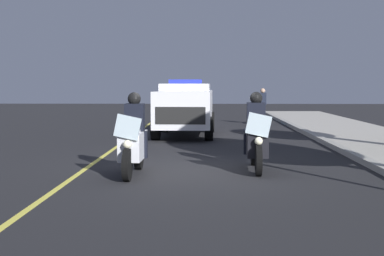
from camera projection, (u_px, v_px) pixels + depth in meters
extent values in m
plane|color=black|center=(192.00, 169.00, 12.15)|extent=(80.00, 80.00, 0.00)
cube|color=#9E9B93|center=(376.00, 166.00, 12.04)|extent=(48.00, 0.24, 0.15)
cube|color=#E0D14C|center=(86.00, 168.00, 12.21)|extent=(48.00, 0.12, 0.01)
cylinder|color=black|center=(127.00, 165.00, 10.54)|extent=(0.64, 0.14, 0.64)
cylinder|color=black|center=(139.00, 155.00, 12.03)|extent=(0.64, 0.16, 0.64)
cube|color=silver|center=(133.00, 145.00, 11.24)|extent=(1.21, 0.47, 0.56)
ellipsoid|color=silver|center=(133.00, 131.00, 11.17)|extent=(0.57, 0.33, 0.24)
cube|color=silver|center=(128.00, 127.00, 10.58)|extent=(0.08, 0.56, 0.53)
sphere|color=#F9F4CC|center=(127.00, 144.00, 10.55)|extent=(0.17, 0.17, 0.17)
sphere|color=red|center=(121.00, 130.00, 10.72)|extent=(0.09, 0.09, 0.09)
sphere|color=#1933F2|center=(137.00, 130.00, 10.71)|extent=(0.09, 0.09, 0.09)
cube|color=black|center=(135.00, 118.00, 11.43)|extent=(0.29, 0.41, 0.60)
cube|color=black|center=(144.00, 145.00, 11.40)|extent=(0.18, 0.14, 0.56)
cube|color=black|center=(125.00, 144.00, 11.42)|extent=(0.18, 0.14, 0.56)
sphere|color=black|center=(134.00, 99.00, 11.37)|extent=(0.28, 0.28, 0.28)
cylinder|color=black|center=(259.00, 161.00, 11.14)|extent=(0.64, 0.14, 0.64)
cylinder|color=black|center=(254.00, 152.00, 12.64)|extent=(0.64, 0.16, 0.64)
cube|color=black|center=(256.00, 142.00, 11.84)|extent=(1.21, 0.47, 0.56)
ellipsoid|color=black|center=(257.00, 129.00, 11.77)|extent=(0.57, 0.33, 0.24)
cube|color=silver|center=(259.00, 125.00, 11.18)|extent=(0.08, 0.56, 0.53)
sphere|color=#F9F4CC|center=(259.00, 141.00, 11.15)|extent=(0.17, 0.17, 0.17)
sphere|color=red|center=(250.00, 128.00, 11.33)|extent=(0.09, 0.09, 0.09)
sphere|color=#1933F2|center=(266.00, 128.00, 11.31)|extent=(0.09, 0.09, 0.09)
cube|color=black|center=(256.00, 116.00, 12.03)|extent=(0.29, 0.41, 0.60)
cube|color=black|center=(265.00, 142.00, 12.00)|extent=(0.18, 0.14, 0.56)
cube|color=black|center=(247.00, 141.00, 12.02)|extent=(0.18, 0.14, 0.56)
sphere|color=black|center=(256.00, 98.00, 11.98)|extent=(0.28, 0.28, 0.28)
cube|color=silver|center=(185.00, 108.00, 19.77)|extent=(4.95, 2.03, 1.24)
cube|color=silver|center=(186.00, 89.00, 20.02)|extent=(2.45, 1.81, 0.36)
cube|color=#2633D8|center=(185.00, 82.00, 19.80)|extent=(0.31, 1.21, 0.14)
cube|color=black|center=(180.00, 116.00, 17.40)|extent=(0.16, 1.62, 0.56)
cylinder|color=black|center=(209.00, 128.00, 18.23)|extent=(0.81, 0.30, 0.80)
cylinder|color=black|center=(156.00, 128.00, 18.33)|extent=(0.81, 0.30, 0.80)
cylinder|color=black|center=(211.00, 122.00, 21.32)|extent=(0.81, 0.30, 0.80)
cylinder|color=black|center=(165.00, 122.00, 21.41)|extent=(0.81, 0.30, 0.80)
cylinder|color=black|center=(263.00, 118.00, 24.72)|extent=(0.66, 0.06, 0.66)
cylinder|color=black|center=(262.00, 117.00, 25.82)|extent=(0.66, 0.06, 0.66)
cube|color=blue|center=(263.00, 112.00, 25.25)|extent=(1.00, 0.09, 0.36)
cube|color=black|center=(263.00, 99.00, 25.25)|extent=(0.25, 0.33, 0.56)
sphere|color=tan|center=(263.00, 91.00, 25.19)|extent=(0.22, 0.22, 0.22)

